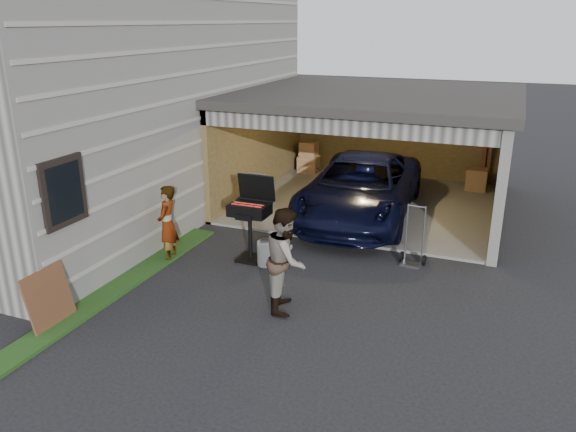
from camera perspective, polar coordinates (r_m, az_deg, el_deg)
name	(u,v)px	position (r m, az deg, el deg)	size (l,w,h in m)	color
ground	(231,311)	(9.47, -5.77, -9.54)	(80.00, 80.00, 0.00)	black
house	(88,96)	(15.17, -19.69, 11.40)	(7.00, 11.00, 5.50)	#474744
groundcover_strip	(81,312)	(9.94, -20.27, -9.10)	(0.50, 8.00, 0.06)	#193814
garage	(378,131)	(14.70, 9.12, 8.56)	(6.80, 6.30, 2.90)	#605E59
minivan	(360,190)	(13.46, 7.37, 2.61)	(2.39, 5.19, 1.44)	black
woman	(167,224)	(11.25, -12.15, -0.78)	(0.56, 0.37, 1.55)	#A8C2D3
man	(286,259)	(9.15, -0.18, -4.43)	(0.85, 0.66, 1.75)	#513920
bbq_grill	(251,212)	(10.99, -3.82, 0.40)	(0.76, 0.67, 1.69)	black
propane_tank	(266,253)	(10.99, -2.30, -3.80)	(0.33, 0.33, 0.49)	silver
plywood_panel	(49,299)	(9.55, -23.12, -7.73)	(0.04, 0.85, 0.95)	#54341D
hand_truck	(413,253)	(11.28, 12.55, -3.70)	(0.51, 0.39, 1.21)	slate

